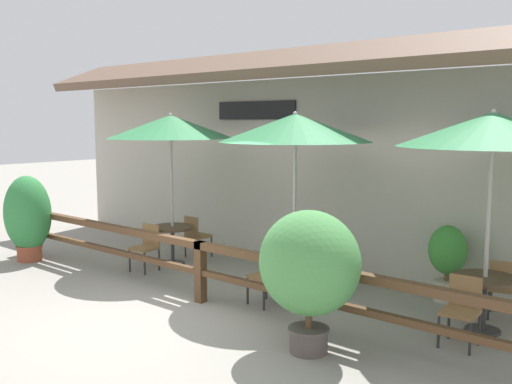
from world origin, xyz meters
TOP-DOWN VIEW (x-y plane):
  - ground_plane at (0.00, 0.00)m, footprint 60.00×60.00m
  - building_facade at (-0.00, 4.10)m, footprint 14.28×1.49m
  - patio_railing at (0.00, 1.05)m, footprint 10.40×0.14m
  - patio_umbrella_near at (-2.13, 2.38)m, footprint 2.43×2.43m
  - dining_table_near at (-2.13, 2.38)m, footprint 0.84×0.84m
  - chair_near_streetside at (-2.11, 1.72)m, footprint 0.47×0.47m
  - chair_near_wallside at (-2.16, 3.03)m, footprint 0.44×0.44m
  - patio_umbrella_middle at (0.82, 2.36)m, footprint 2.43×2.43m
  - dining_table_middle at (0.82, 2.36)m, footprint 0.84×0.84m
  - chair_middle_streetside at (0.86, 1.65)m, footprint 0.49×0.49m
  - chair_middle_wallside at (0.88, 3.07)m, footprint 0.48×0.48m
  - patio_umbrella_far at (3.77, 2.59)m, footprint 2.43×2.43m
  - dining_table_far at (3.77, 2.59)m, footprint 0.84×0.84m
  - chair_far_streetside at (3.71, 1.93)m, footprint 0.44×0.44m
  - chair_far_wallside at (3.83, 3.25)m, footprint 0.51×0.51m
  - potted_plant_small_flowering at (-4.53, 0.70)m, footprint 0.98×0.88m
  - potted_plant_broad_leaf at (2.38, 0.54)m, footprint 1.26×1.13m
  - potted_plant_entrance_palm at (2.88, 3.55)m, footprint 0.59×0.53m

SIDE VIEW (x-z plane):
  - ground_plane at x=0.00m, z-range 0.00..0.00m
  - chair_near_streetside at x=-2.11m, z-range 0.05..0.92m
  - chair_near_wallside at x=-2.16m, z-range 0.05..0.92m
  - chair_middle_streetside at x=0.86m, z-range 0.05..0.92m
  - chair_middle_wallside at x=0.88m, z-range 0.05..0.92m
  - chair_far_streetside at x=3.71m, z-range 0.05..0.92m
  - chair_far_wallside at x=3.83m, z-range 0.05..0.92m
  - dining_table_near at x=-2.13m, z-range 0.22..0.97m
  - dining_table_middle at x=0.82m, z-range 0.22..0.97m
  - dining_table_far at x=3.77m, z-range 0.22..0.97m
  - patio_railing at x=0.00m, z-range 0.22..1.17m
  - potted_plant_entrance_palm at x=2.88m, z-range 0.10..1.29m
  - potted_plant_small_flowering at x=-4.53m, z-range 0.05..1.77m
  - potted_plant_broad_leaf at x=2.38m, z-range 0.20..1.94m
  - building_facade at x=0.00m, z-range 0.05..4.28m
  - patio_umbrella_near at x=-2.13m, z-range 1.21..4.14m
  - patio_umbrella_middle at x=0.82m, z-range 1.21..4.14m
  - patio_umbrella_far at x=3.77m, z-range 1.21..4.14m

